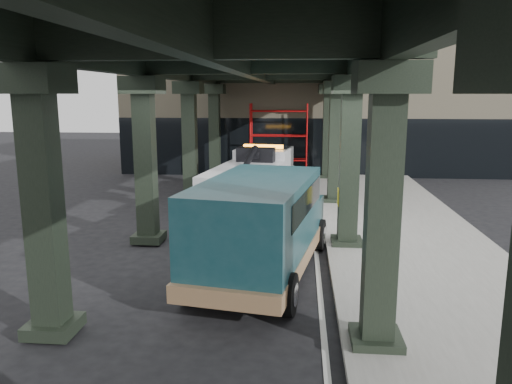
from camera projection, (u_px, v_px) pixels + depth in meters
The scene contains 8 objects.
ground at pixel (253, 268), 13.08m from camera, with size 90.00×90.00×0.00m, color black.
sidewalk at pixel (412, 247), 14.62m from camera, with size 5.00×40.00×0.15m, color gray.
lane_stripe at pixel (316, 247), 14.88m from camera, with size 0.12×38.00×0.01m, color silver.
viaduct at pixel (245, 59), 14.01m from camera, with size 7.40×32.00×6.40m.
building at pixel (314, 102), 31.67m from camera, with size 22.00×10.00×8.00m, color #C6B793.
scaffolding at pixel (279, 139), 26.98m from camera, with size 3.08×0.88×4.00m.
tow_truck at pixel (254, 179), 19.41m from camera, with size 3.15×7.97×2.55m.
towed_van at pixel (261, 224), 12.22m from camera, with size 3.40×6.53×2.53m.
Camera 1 is at (1.21, -12.38, 4.50)m, focal length 35.00 mm.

